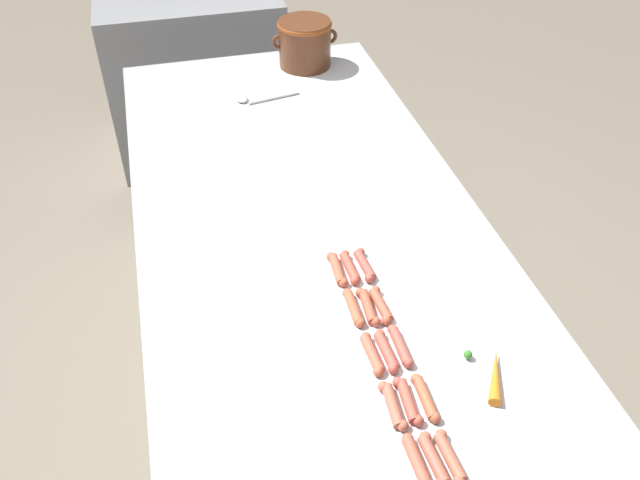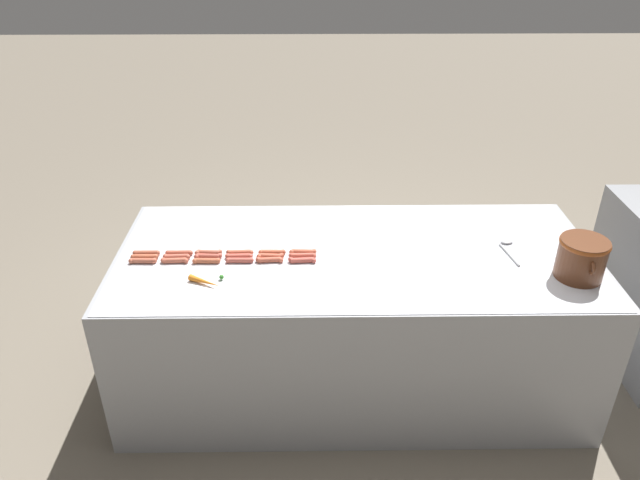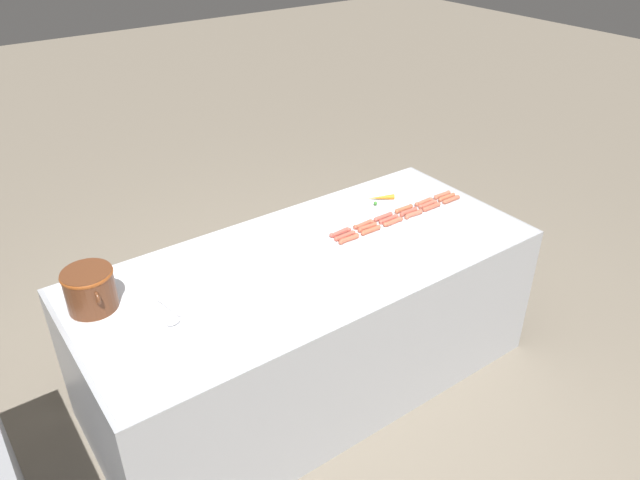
# 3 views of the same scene
# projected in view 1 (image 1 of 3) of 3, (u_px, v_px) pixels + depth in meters

# --- Properties ---
(ground_plane) EXTENTS (20.00, 20.00, 0.00)m
(ground_plane) POSITION_uv_depth(u_px,v_px,m) (312.00, 383.00, 2.68)
(ground_plane) COLOR #756B5B
(griddle_counter) EXTENTS (1.10, 2.49, 0.86)m
(griddle_counter) POSITION_uv_depth(u_px,v_px,m) (311.00, 309.00, 2.41)
(griddle_counter) COLOR #9EA0A5
(griddle_counter) RESTS_ON ground_plane
(back_cabinet) EXTENTS (0.95, 0.77, 0.93)m
(back_cabinet) POSITION_uv_depth(u_px,v_px,m) (195.00, 70.00, 3.79)
(back_cabinet) COLOR gray
(back_cabinet) RESTS_ON ground_plane
(hot_dog_1) EXTENTS (0.03, 0.14, 0.03)m
(hot_dog_1) POSITION_uv_depth(u_px,v_px,m) (416.00, 461.00, 1.45)
(hot_dog_1) COLOR #B95640
(hot_dog_1) RESTS_ON griddle_counter
(hot_dog_2) EXTENTS (0.04, 0.14, 0.03)m
(hot_dog_2) POSITION_uv_depth(u_px,v_px,m) (393.00, 406.00, 1.56)
(hot_dog_2) COLOR #B05C47
(hot_dog_2) RESTS_ON griddle_counter
(hot_dog_3) EXTENTS (0.03, 0.14, 0.03)m
(hot_dog_3) POSITION_uv_depth(u_px,v_px,m) (372.00, 354.00, 1.68)
(hot_dog_3) COLOR #BD5B42
(hot_dog_3) RESTS_ON griddle_counter
(hot_dog_4) EXTENTS (0.03, 0.14, 0.03)m
(hot_dog_4) POSITION_uv_depth(u_px,v_px,m) (353.00, 308.00, 1.80)
(hot_dog_4) COLOR #BB583D
(hot_dog_4) RESTS_ON griddle_counter
(hot_dog_5) EXTENTS (0.03, 0.14, 0.03)m
(hot_dog_5) POSITION_uv_depth(u_px,v_px,m) (337.00, 269.00, 1.92)
(hot_dog_5) COLOR #B9573E
(hot_dog_5) RESTS_ON griddle_counter
(hot_dog_7) EXTENTS (0.03, 0.14, 0.03)m
(hot_dog_7) POSITION_uv_depth(u_px,v_px,m) (434.00, 460.00, 1.45)
(hot_dog_7) COLOR #B45A46
(hot_dog_7) RESTS_ON griddle_counter
(hot_dog_8) EXTENTS (0.04, 0.14, 0.03)m
(hot_dog_8) POSITION_uv_depth(u_px,v_px,m) (408.00, 401.00, 1.57)
(hot_dog_8) COLOR #B15041
(hot_dog_8) RESTS_ON griddle_counter
(hot_dog_9) EXTENTS (0.03, 0.14, 0.03)m
(hot_dog_9) POSITION_uv_depth(u_px,v_px,m) (386.00, 351.00, 1.68)
(hot_dog_9) COLOR #BB5243
(hot_dog_9) RESTS_ON griddle_counter
(hot_dog_10) EXTENTS (0.04, 0.14, 0.03)m
(hot_dog_10) POSITION_uv_depth(u_px,v_px,m) (368.00, 307.00, 1.80)
(hot_dog_10) COLOR #B7553D
(hot_dog_10) RESTS_ON griddle_counter
(hot_dog_11) EXTENTS (0.03, 0.14, 0.03)m
(hot_dog_11) POSITION_uv_depth(u_px,v_px,m) (350.00, 267.00, 1.92)
(hot_dog_11) COLOR #BB503F
(hot_dog_11) RESTS_ON griddle_counter
(hot_dog_13) EXTENTS (0.03, 0.14, 0.03)m
(hot_dog_13) POSITION_uv_depth(u_px,v_px,m) (450.00, 457.00, 1.46)
(hot_dog_13) COLOR #BA5C44
(hot_dog_13) RESTS_ON griddle_counter
(hot_dog_14) EXTENTS (0.03, 0.14, 0.03)m
(hot_dog_14) POSITION_uv_depth(u_px,v_px,m) (425.00, 398.00, 1.58)
(hot_dog_14) COLOR #B65B3D
(hot_dog_14) RESTS_ON griddle_counter
(hot_dog_15) EXTENTS (0.03, 0.14, 0.03)m
(hot_dog_15) POSITION_uv_depth(u_px,v_px,m) (400.00, 346.00, 1.70)
(hot_dog_15) COLOR #B45244
(hot_dog_15) RESTS_ON griddle_counter
(hot_dog_16) EXTENTS (0.03, 0.14, 0.03)m
(hot_dog_16) POSITION_uv_depth(u_px,v_px,m) (381.00, 305.00, 1.81)
(hot_dog_16) COLOR #B9563E
(hot_dog_16) RESTS_ON griddle_counter
(hot_dog_17) EXTENTS (0.04, 0.14, 0.03)m
(hot_dog_17) POSITION_uv_depth(u_px,v_px,m) (365.00, 265.00, 1.93)
(hot_dog_17) COLOR #BA5043
(hot_dog_17) RESTS_ON griddle_counter
(bean_pot) EXTENTS (0.29, 0.24, 0.20)m
(bean_pot) POSITION_uv_depth(u_px,v_px,m) (305.00, 41.00, 2.88)
(bean_pot) COLOR #562D19
(bean_pot) RESTS_ON griddle_counter
(serving_spoon) EXTENTS (0.27, 0.09, 0.02)m
(serving_spoon) POSITION_uv_depth(u_px,v_px,m) (252.00, 98.00, 2.71)
(serving_spoon) COLOR #B7B7BC
(serving_spoon) RESTS_ON griddle_counter
(carrot) EXTENTS (0.11, 0.17, 0.03)m
(carrot) POSITION_uv_depth(u_px,v_px,m) (494.00, 373.00, 1.63)
(carrot) COLOR orange
(carrot) RESTS_ON griddle_counter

